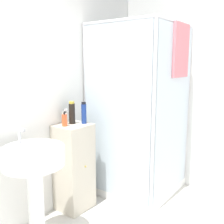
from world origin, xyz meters
TOP-DOWN VIEW (x-y plane):
  - wall_back at (0.00, 1.70)m, footprint 6.40×0.06m
  - shower_enclosure at (1.16, 1.14)m, footprint 0.90×0.93m
  - vanity_cabinet at (0.44, 1.51)m, footprint 0.35×0.33m
  - sink at (-0.18, 1.34)m, footprint 0.49×0.49m
  - soap_dispenser at (0.34, 1.53)m, footprint 0.05×0.05m
  - shampoo_bottle_tall_black at (0.46, 1.55)m, footprint 0.06×0.06m
  - shampoo_bottle_blue at (0.54, 1.46)m, footprint 0.05×0.05m
  - lotion_bottle_white at (0.41, 1.59)m, footprint 0.06×0.06m

SIDE VIEW (x-z plane):
  - vanity_cabinet at x=0.44m, z-range 0.00..0.91m
  - shower_enclosure at x=1.16m, z-range -0.45..1.51m
  - sink at x=-0.18m, z-range 0.19..1.19m
  - soap_dispenser at x=0.34m, z-range 0.90..1.05m
  - lotion_bottle_white at x=0.41m, z-range 0.90..1.06m
  - shampoo_bottle_blue at x=0.54m, z-range 0.91..1.13m
  - shampoo_bottle_tall_black at x=0.46m, z-range 0.91..1.14m
  - wall_back at x=0.00m, z-range 0.00..2.50m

